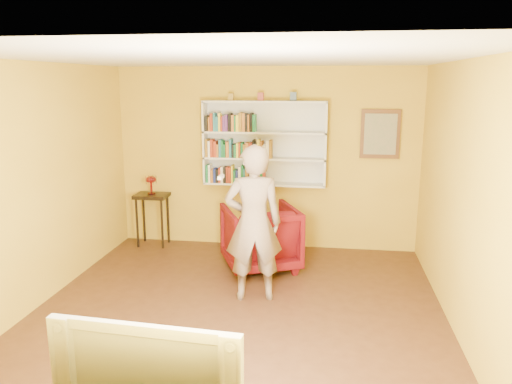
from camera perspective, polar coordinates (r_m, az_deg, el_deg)
room_shell at (r=5.14m, az=-2.51°, el=-4.08°), size 5.30×5.80×2.88m
bookshelf at (r=7.36m, az=1.04°, el=5.59°), size 1.80×0.29×1.23m
books_row_lower at (r=7.39m, az=-2.26°, el=1.98°), size 0.88×0.19×0.27m
books_row_middle at (r=7.33m, az=-1.98°, el=4.89°), size 0.98×0.19×0.27m
books_row_upper at (r=7.30m, az=-2.85°, el=7.90°), size 0.74×0.18×0.27m
ornament_left at (r=7.33m, az=-2.85°, el=10.80°), size 0.07×0.07×0.10m
ornament_centre at (r=7.26m, az=0.55°, el=10.85°), size 0.08×0.08×0.11m
ornament_right at (r=7.21m, az=4.29°, el=10.84°), size 0.09×0.09×0.12m
framed_painting at (r=7.37m, az=14.01°, el=6.45°), size 0.55×0.05×0.70m
console_table at (r=7.79m, az=-11.80°, el=-1.23°), size 0.49×0.38×0.81m
ruby_lustre at (r=7.72m, az=-11.91°, el=1.22°), size 0.17×0.17×0.28m
armchair at (r=6.74m, az=0.51°, el=-5.19°), size 1.23×1.24×0.87m
person at (r=5.68m, az=-0.29°, el=-3.61°), size 0.74×0.57×1.81m
game_remote at (r=5.29m, az=-4.03°, el=1.72°), size 0.04×0.15×0.04m
television at (r=3.25m, az=-11.70°, el=-19.05°), size 1.18×0.23×0.68m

